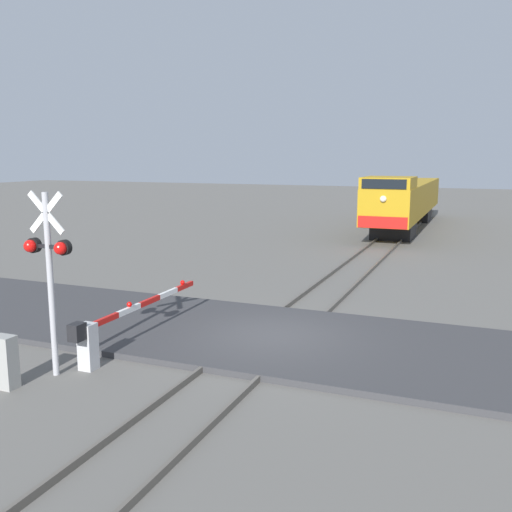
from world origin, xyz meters
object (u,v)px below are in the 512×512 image
(crossing_signal, at_px, (49,262))
(utility_cabinet, at_px, (5,362))
(crossing_gate, at_px, (106,330))
(locomotive, at_px, (405,200))

(crossing_signal, bearing_deg, utility_cabinet, -115.77)
(crossing_signal, bearing_deg, crossing_gate, 70.05)
(locomotive, xyz_separation_m, crossing_gate, (-3.28, -28.98, -1.21))
(crossing_gate, relative_size, utility_cabinet, 4.83)
(crossing_signal, distance_m, utility_cabinet, 2.32)
(utility_cabinet, bearing_deg, crossing_gate, 67.49)
(crossing_gate, height_order, utility_cabinet, crossing_gate)
(locomotive, bearing_deg, crossing_gate, -96.46)
(crossing_signal, xyz_separation_m, utility_cabinet, (-0.47, -0.98, -2.05))
(locomotive, bearing_deg, utility_cabinet, -97.70)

